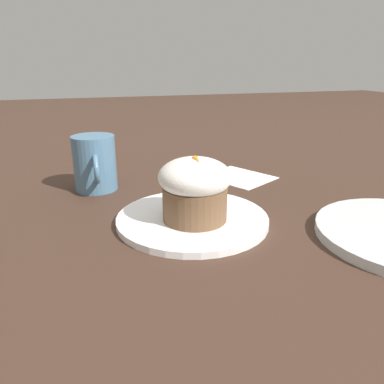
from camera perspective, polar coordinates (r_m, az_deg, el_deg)
name	(u,v)px	position (r m, az deg, el deg)	size (l,w,h in m)	color
ground_plane	(192,222)	(0.57, 0.06, -4.57)	(4.00, 4.00, 0.00)	#3D281E
dessert_plate	(192,219)	(0.57, 0.06, -4.11)	(0.23, 0.23, 0.01)	white
carrot_cake	(192,188)	(0.54, 0.00, 0.58)	(0.11, 0.11, 0.10)	brown
spoon	(197,210)	(0.58, 0.77, -2.73)	(0.11, 0.04, 0.01)	#B7B7BC
coffee_cup	(95,163)	(0.72, -14.58, 4.26)	(0.11, 0.08, 0.10)	teal
paper_napkin	(239,177)	(0.79, 7.11, 2.32)	(0.17, 0.16, 0.00)	white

